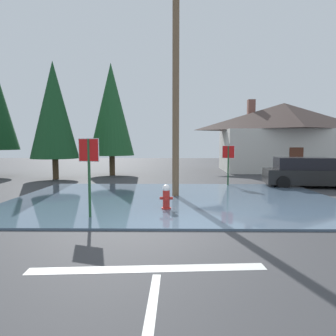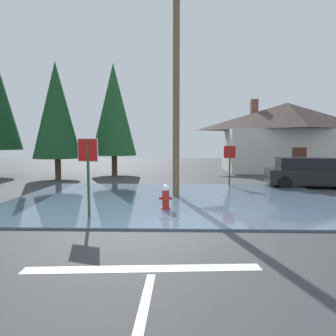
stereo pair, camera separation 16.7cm
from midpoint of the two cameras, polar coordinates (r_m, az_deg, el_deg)
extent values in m
cube|color=#38383A|center=(7.78, 2.41, -12.38)|extent=(80.00, 80.00, 0.10)
cube|color=#4C6075|center=(11.83, 1.77, -6.05)|extent=(12.87, 8.53, 0.07)
cube|color=silver|center=(5.55, -4.07, -18.95)|extent=(4.27, 0.57, 0.01)
cylinder|color=#1E4C28|center=(8.98, -14.71, -2.14)|extent=(0.08, 0.08, 2.38)
cube|color=white|center=(8.92, -14.82, 3.40)|extent=(0.66, 0.23, 0.68)
cube|color=red|center=(8.92, -14.82, 3.40)|extent=(0.62, 0.22, 0.65)
cylinder|color=#AD231E|center=(9.93, 0.03, -8.00)|extent=(0.32, 0.32, 0.11)
cylinder|color=#AD231E|center=(9.86, 0.03, -6.05)|extent=(0.23, 0.23, 0.58)
sphere|color=white|center=(9.80, 0.03, -3.98)|extent=(0.25, 0.25, 0.25)
cylinder|color=#AD231E|center=(9.87, -0.96, -5.88)|extent=(0.11, 0.10, 0.10)
cylinder|color=#AD231E|center=(9.86, 1.02, -5.89)|extent=(0.11, 0.10, 0.10)
cylinder|color=#AD231E|center=(9.69, 0.00, -6.07)|extent=(0.11, 0.11, 0.11)
cylinder|color=brown|center=(12.43, 2.01, 14.87)|extent=(0.28, 0.28, 8.87)
cylinder|color=#1E4C28|center=(15.75, 12.19, 0.32)|extent=(0.08, 0.08, 2.14)
cube|color=white|center=(15.72, 12.24, 3.07)|extent=(0.60, 0.34, 0.67)
cube|color=red|center=(15.72, 12.24, 3.07)|extent=(0.57, 0.33, 0.63)
cube|color=beige|center=(26.24, 22.12, 3.14)|extent=(9.94, 6.01, 3.40)
pyramid|color=#473833|center=(26.34, 22.31, 9.26)|extent=(10.73, 6.49, 2.21)
cube|color=brown|center=(26.71, 16.56, 10.54)|extent=(0.62, 0.62, 1.99)
cube|color=#592D1E|center=(23.56, 24.33, 1.23)|extent=(1.00, 0.09, 2.00)
cube|color=black|center=(16.97, 26.51, -1.52)|extent=(4.72, 2.34, 0.75)
cube|color=black|center=(16.81, 25.41, 0.80)|extent=(2.89, 1.90, 0.61)
cylinder|color=black|center=(17.46, 20.77, -1.94)|extent=(0.66, 0.30, 0.64)
cylinder|color=black|center=(15.73, 22.10, -2.67)|extent=(0.66, 0.30, 0.64)
cylinder|color=#4C3823|center=(21.62, -10.15, 0.56)|extent=(0.40, 0.40, 1.44)
cone|color=#1E5128|center=(21.71, -10.31, 11.12)|extent=(3.19, 3.19, 6.54)
cylinder|color=#4C3823|center=(20.05, -20.39, -0.12)|extent=(0.37, 0.37, 1.34)
cone|color=#194723|center=(20.11, -20.69, 10.48)|extent=(2.97, 2.97, 6.09)
camera|label=1|loc=(0.08, -89.57, 0.03)|focal=31.33mm
camera|label=2|loc=(0.08, 90.43, -0.03)|focal=31.33mm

